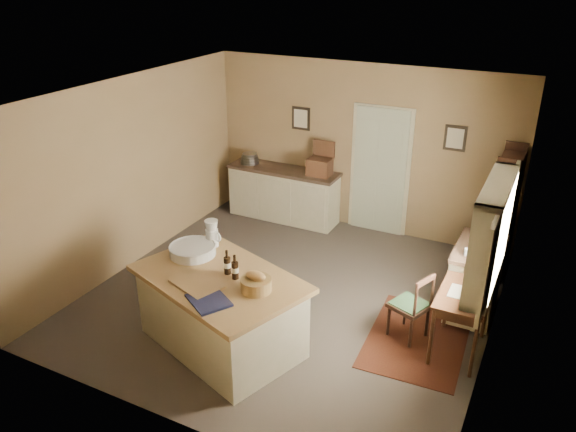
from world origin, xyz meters
The scene contains 16 objects.
ground centered at (0.00, 0.00, 0.00)m, with size 5.00×5.00×0.00m, color #53473F.
wall_back centered at (0.00, 2.50, 1.35)m, with size 5.00×0.10×2.70m, color #927450.
wall_front centered at (0.00, -2.50, 1.35)m, with size 5.00×0.10×2.70m, color #927450.
wall_left centered at (-2.50, 0.00, 1.35)m, with size 0.10×5.00×2.70m, color #927450.
wall_right centered at (2.50, 0.00, 1.35)m, with size 0.10×5.00×2.70m, color #927450.
ceiling centered at (0.00, 0.00, 2.70)m, with size 5.00×5.00×0.00m, color silver.
door centered at (0.35, 2.47, 1.05)m, with size 0.97×0.06×2.11m, color #B2B899.
framed_prints centered at (0.20, 2.48, 1.72)m, with size 2.82×0.02×0.38m.
window centered at (2.42, -0.20, 1.55)m, with size 0.25×1.99×1.12m.
work_island centered at (-0.27, -1.25, 0.48)m, with size 2.18×1.78×1.20m.
sideboard centered at (-1.22, 2.20, 0.48)m, with size 1.91×0.55×1.18m.
rug centered at (1.75, -0.15, 0.00)m, with size 1.10×1.60×0.01m, color #46220F.
writing_desk centered at (2.20, -0.15, 0.67)m, with size 0.53×0.87×0.82m.
desk_chair centered at (1.62, -0.14, 0.42)m, with size 0.40×0.40×0.85m, color #311C14, non-canonical shape.
right_cabinet centered at (2.20, 0.78, 0.46)m, with size 0.56×1.01×0.99m.
shelving_unit centered at (2.35, 2.00, 0.90)m, with size 0.31×0.81×1.80m.
Camera 1 is at (2.83, -5.70, 4.09)m, focal length 35.00 mm.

